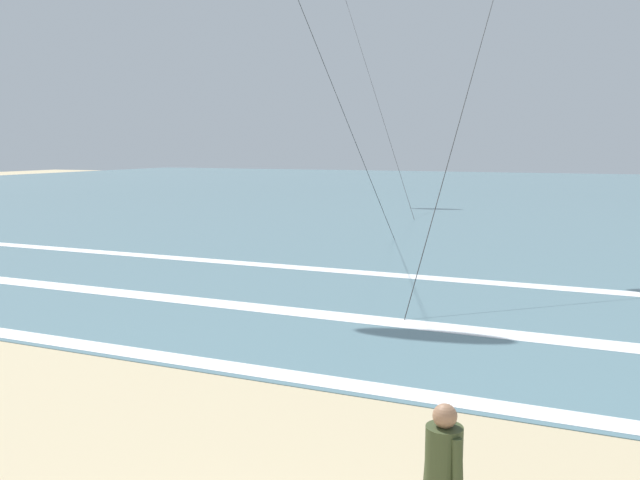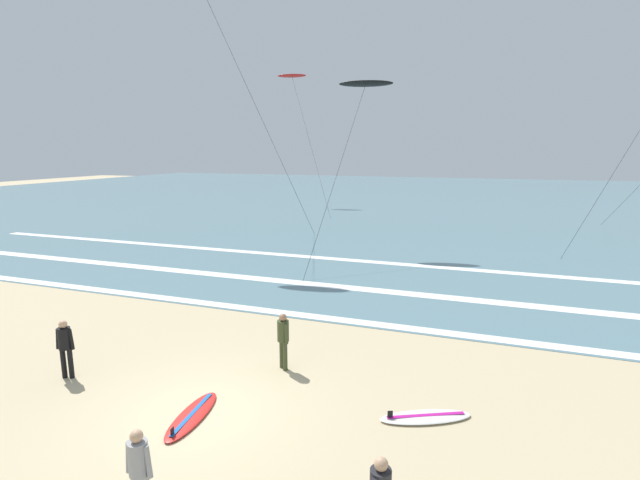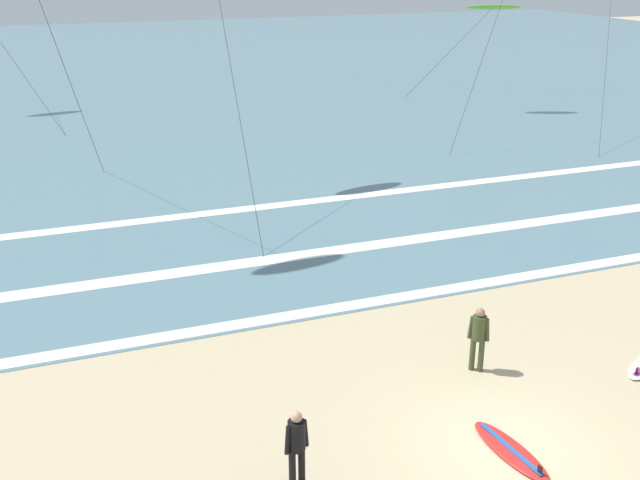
% 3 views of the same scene
% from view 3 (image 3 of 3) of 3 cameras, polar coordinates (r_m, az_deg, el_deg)
% --- Properties ---
extents(ground_plane, '(160.00, 160.00, 0.00)m').
position_cam_3_polar(ground_plane, '(15.70, 13.94, -15.05)').
color(ground_plane, tan).
extents(ocean_surface, '(140.00, 90.00, 0.01)m').
position_cam_3_polar(ocean_surface, '(62.75, -13.48, 12.35)').
color(ocean_surface, slate).
rests_on(ocean_surface, ground).
extents(wave_foam_shoreline, '(51.81, 0.53, 0.01)m').
position_cam_3_polar(wave_foam_shoreline, '(21.25, 6.51, -4.29)').
color(wave_foam_shoreline, white).
rests_on(wave_foam_shoreline, ocean_surface).
extents(wave_foam_mid_break, '(42.38, 0.72, 0.01)m').
position_cam_3_polar(wave_foam_mid_break, '(23.73, -2.69, -1.35)').
color(wave_foam_mid_break, white).
rests_on(wave_foam_mid_break, ocean_surface).
extents(wave_foam_outer_break, '(55.42, 0.65, 0.01)m').
position_cam_3_polar(wave_foam_outer_break, '(29.01, -0.81, 2.95)').
color(wave_foam_outer_break, white).
rests_on(wave_foam_outer_break, ocean_surface).
extents(surfer_foreground_main, '(0.45, 0.39, 1.60)m').
position_cam_3_polar(surfer_foreground_main, '(17.56, 11.99, -6.99)').
color(surfer_foreground_main, '#384223').
rests_on(surfer_foreground_main, ground).
extents(surfer_right_near, '(0.51, 0.32, 1.60)m').
position_cam_3_polar(surfer_right_near, '(13.77, -1.79, -15.17)').
color(surfer_right_near, black).
rests_on(surfer_right_near, ground).
extents(surfboard_foreground_flat, '(0.81, 2.15, 0.25)m').
position_cam_3_polar(surfboard_foreground_flat, '(15.54, 14.31, -15.28)').
color(surfboard_foreground_flat, red).
rests_on(surfboard_foreground_flat, ground).
extents(kite_lime_low_near, '(4.23, 6.58, 6.24)m').
position_cam_3_polar(kite_lime_low_near, '(46.34, 13.05, 16.88)').
color(kite_lime_low_near, '#70C628').
rests_on(kite_lime_low_near, ground).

